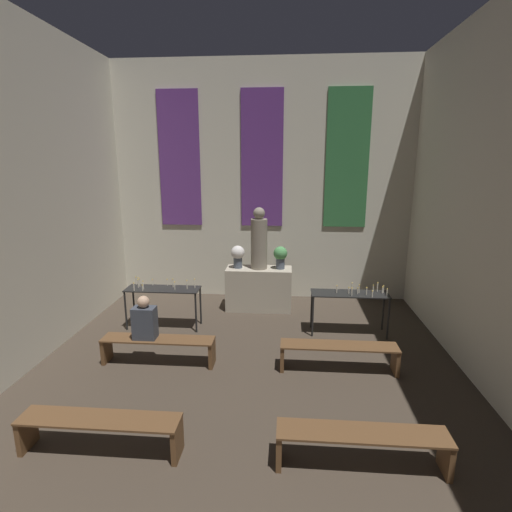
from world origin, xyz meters
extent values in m
cube|color=beige|center=(0.00, 9.57, 2.70)|extent=(7.01, 0.12, 5.41)
cube|color=#60337F|center=(-1.90, 9.49, 3.25)|extent=(0.95, 0.03, 3.03)
cube|color=#60337F|center=(0.00, 9.49, 3.25)|extent=(0.95, 0.03, 3.03)
cube|color=#33723F|center=(1.90, 9.49, 3.25)|extent=(0.95, 0.03, 3.03)
cube|color=#ADA38E|center=(0.00, 8.62, 0.47)|extent=(1.42, 0.59, 0.93)
cylinder|color=gray|center=(0.00, 8.62, 1.47)|extent=(0.35, 0.35, 1.08)
sphere|color=gray|center=(0.00, 8.62, 2.13)|extent=(0.25, 0.25, 0.25)
cylinder|color=#4C5666|center=(-0.46, 8.62, 1.05)|extent=(0.19, 0.19, 0.24)
sphere|color=silver|center=(-0.46, 8.62, 1.27)|extent=(0.30, 0.30, 0.30)
cylinder|color=#4C5666|center=(0.46, 8.62, 1.05)|extent=(0.19, 0.19, 0.24)
sphere|color=#4C9351|center=(0.46, 8.62, 1.27)|extent=(0.30, 0.30, 0.30)
cube|color=black|center=(-1.79, 7.46, 0.79)|extent=(1.43, 0.47, 0.02)
cylinder|color=black|center=(-2.48, 7.26, 0.39)|extent=(0.04, 0.04, 0.78)
cylinder|color=black|center=(-1.10, 7.26, 0.39)|extent=(0.04, 0.04, 0.78)
cylinder|color=black|center=(-2.48, 7.67, 0.39)|extent=(0.04, 0.04, 0.78)
cylinder|color=black|center=(-1.10, 7.67, 0.39)|extent=(0.04, 0.04, 0.78)
cylinder|color=silver|center=(-1.18, 7.55, 0.88)|extent=(0.02, 0.02, 0.16)
sphere|color=#F9CC4C|center=(-1.18, 7.55, 0.97)|extent=(0.02, 0.02, 0.02)
cylinder|color=silver|center=(-1.53, 7.40, 0.87)|extent=(0.02, 0.02, 0.14)
sphere|color=#F9CC4C|center=(-1.53, 7.40, 0.95)|extent=(0.02, 0.02, 0.02)
cylinder|color=silver|center=(-2.27, 7.52, 0.87)|extent=(0.02, 0.02, 0.16)
sphere|color=#F9CC4C|center=(-2.27, 7.52, 0.96)|extent=(0.02, 0.02, 0.02)
cylinder|color=silver|center=(-2.12, 7.28, 0.85)|extent=(0.02, 0.02, 0.10)
sphere|color=#F9CC4C|center=(-2.12, 7.28, 0.91)|extent=(0.02, 0.02, 0.02)
cylinder|color=silver|center=(-1.61, 7.56, 0.87)|extent=(0.02, 0.02, 0.15)
sphere|color=#F9CC4C|center=(-1.61, 7.56, 0.96)|extent=(0.02, 0.02, 0.02)
cylinder|color=silver|center=(-2.15, 7.40, 0.87)|extent=(0.02, 0.02, 0.15)
sphere|color=#F9CC4C|center=(-2.15, 7.40, 0.95)|extent=(0.02, 0.02, 0.02)
cylinder|color=silver|center=(-2.28, 7.47, 0.87)|extent=(0.02, 0.02, 0.15)
sphere|color=#F9CC4C|center=(-2.28, 7.47, 0.96)|extent=(0.02, 0.02, 0.02)
cylinder|color=silver|center=(-1.76, 7.66, 0.85)|extent=(0.02, 0.02, 0.11)
sphere|color=#F9CC4C|center=(-1.76, 7.66, 0.92)|extent=(0.02, 0.02, 0.02)
cylinder|color=silver|center=(-2.39, 7.66, 0.87)|extent=(0.02, 0.02, 0.15)
sphere|color=#F9CC4C|center=(-2.39, 7.66, 0.96)|extent=(0.02, 0.02, 0.02)
cylinder|color=silver|center=(-2.31, 7.57, 0.88)|extent=(0.02, 0.02, 0.16)
sphere|color=#F9CC4C|center=(-2.31, 7.57, 0.97)|extent=(0.02, 0.02, 0.02)
cylinder|color=silver|center=(-1.31, 7.47, 0.88)|extent=(0.02, 0.02, 0.16)
sphere|color=#F9CC4C|center=(-1.31, 7.47, 0.97)|extent=(0.02, 0.02, 0.02)
cylinder|color=silver|center=(-2.28, 7.27, 0.87)|extent=(0.02, 0.02, 0.14)
sphere|color=#F9CC4C|center=(-2.28, 7.27, 0.95)|extent=(0.02, 0.02, 0.02)
cylinder|color=silver|center=(-2.05, 7.65, 0.85)|extent=(0.02, 0.02, 0.10)
sphere|color=#F9CC4C|center=(-2.05, 7.65, 0.91)|extent=(0.02, 0.02, 0.02)
cube|color=black|center=(1.79, 7.46, 0.79)|extent=(1.43, 0.47, 0.02)
cylinder|color=black|center=(1.10, 7.26, 0.39)|extent=(0.04, 0.04, 0.78)
cylinder|color=black|center=(2.48, 7.26, 0.39)|extent=(0.04, 0.04, 0.78)
cylinder|color=black|center=(1.10, 7.67, 0.39)|extent=(0.04, 0.04, 0.78)
cylinder|color=black|center=(2.48, 7.67, 0.39)|extent=(0.04, 0.04, 0.78)
cylinder|color=silver|center=(1.76, 7.43, 0.85)|extent=(0.02, 0.02, 0.11)
sphere|color=#F9CC4C|center=(1.76, 7.43, 0.91)|extent=(0.02, 0.02, 0.02)
cylinder|color=silver|center=(2.16, 7.27, 0.85)|extent=(0.02, 0.02, 0.10)
sphere|color=#F9CC4C|center=(2.16, 7.27, 0.91)|extent=(0.02, 0.02, 0.02)
cylinder|color=silver|center=(2.08, 7.40, 0.86)|extent=(0.02, 0.02, 0.13)
sphere|color=#F9CC4C|center=(2.08, 7.40, 0.94)|extent=(0.02, 0.02, 0.02)
cylinder|color=silver|center=(1.85, 7.62, 0.87)|extent=(0.02, 0.02, 0.14)
sphere|color=#F9CC4C|center=(1.85, 7.62, 0.95)|extent=(0.02, 0.02, 0.02)
cylinder|color=silver|center=(1.93, 7.44, 0.85)|extent=(0.02, 0.02, 0.10)
sphere|color=#F9CC4C|center=(1.93, 7.44, 0.91)|extent=(0.02, 0.02, 0.02)
cylinder|color=silver|center=(2.42, 7.54, 0.86)|extent=(0.02, 0.02, 0.12)
sphere|color=#F9CC4C|center=(2.42, 7.54, 0.93)|extent=(0.02, 0.02, 0.02)
cylinder|color=silver|center=(1.80, 7.32, 0.87)|extent=(0.02, 0.02, 0.14)
sphere|color=#F9CC4C|center=(1.80, 7.32, 0.95)|extent=(0.02, 0.02, 0.02)
cylinder|color=silver|center=(1.96, 7.50, 0.87)|extent=(0.02, 0.02, 0.14)
sphere|color=#F9CC4C|center=(1.96, 7.50, 0.95)|extent=(0.02, 0.02, 0.02)
cylinder|color=silver|center=(2.23, 7.56, 0.86)|extent=(0.02, 0.02, 0.12)
sphere|color=#F9CC4C|center=(2.23, 7.56, 0.93)|extent=(0.02, 0.02, 0.02)
cylinder|color=silver|center=(2.32, 7.60, 0.88)|extent=(0.02, 0.02, 0.16)
sphere|color=#F9CC4C|center=(2.32, 7.60, 0.97)|extent=(0.02, 0.02, 0.02)
cylinder|color=silver|center=(2.40, 7.53, 0.85)|extent=(0.02, 0.02, 0.10)
sphere|color=#F9CC4C|center=(2.40, 7.53, 0.91)|extent=(0.02, 0.02, 0.02)
cylinder|color=silver|center=(2.44, 7.36, 0.86)|extent=(0.02, 0.02, 0.13)
sphere|color=#F9CC4C|center=(2.44, 7.36, 0.94)|extent=(0.02, 0.02, 0.02)
cylinder|color=silver|center=(1.55, 7.47, 0.86)|extent=(0.02, 0.02, 0.12)
sphere|color=#F9CC4C|center=(1.55, 7.47, 0.93)|extent=(0.02, 0.02, 0.02)
cube|color=brown|center=(-1.43, 3.98, 0.42)|extent=(1.81, 0.36, 0.03)
cube|color=brown|center=(-2.31, 3.98, 0.20)|extent=(0.06, 0.32, 0.41)
cube|color=brown|center=(-0.56, 3.98, 0.20)|extent=(0.06, 0.32, 0.41)
cube|color=brown|center=(1.43, 3.98, 0.42)|extent=(1.81, 0.36, 0.03)
cube|color=brown|center=(0.56, 3.98, 0.20)|extent=(0.06, 0.32, 0.41)
cube|color=brown|center=(2.31, 3.98, 0.20)|extent=(0.06, 0.32, 0.41)
cube|color=brown|center=(-1.43, 6.02, 0.42)|extent=(1.81, 0.36, 0.03)
cube|color=brown|center=(-2.31, 6.02, 0.20)|extent=(0.06, 0.32, 0.41)
cube|color=brown|center=(-0.56, 6.02, 0.20)|extent=(0.06, 0.32, 0.41)
cube|color=brown|center=(1.43, 6.02, 0.42)|extent=(1.81, 0.36, 0.03)
cube|color=brown|center=(0.56, 6.02, 0.20)|extent=(0.06, 0.32, 0.41)
cube|color=brown|center=(2.31, 6.02, 0.20)|extent=(0.06, 0.32, 0.41)
cube|color=#383D47|center=(-1.63, 6.02, 0.69)|extent=(0.36, 0.24, 0.52)
sphere|color=tan|center=(-1.63, 6.02, 1.05)|extent=(0.19, 0.19, 0.19)
camera|label=1|loc=(0.61, 0.26, 3.20)|focal=28.00mm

